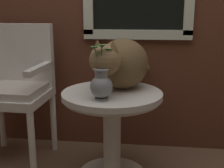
% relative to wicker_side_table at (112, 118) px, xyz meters
% --- Properties ---
extents(wicker_side_table, '(0.62, 0.62, 0.59)m').
position_rel_wicker_side_table_xyz_m(wicker_side_table, '(0.00, 0.00, 0.00)').
color(wicker_side_table, silver).
rests_on(wicker_side_table, ground_plane).
extents(wicker_chair, '(0.49, 0.47, 0.98)m').
position_rel_wicker_side_table_xyz_m(wicker_chair, '(-0.72, 0.22, 0.15)').
color(wicker_chair, silver).
rests_on(wicker_chair, ground_plane).
extents(cat, '(0.42, 0.66, 0.33)m').
position_rel_wicker_side_table_xyz_m(cat, '(0.05, 0.08, 0.34)').
color(cat, brown).
rests_on(cat, wicker_side_table).
extents(pewter_vase_with_ivy, '(0.13, 0.13, 0.31)m').
position_rel_wicker_side_table_xyz_m(pewter_vase_with_ivy, '(-0.04, -0.17, 0.27)').
color(pewter_vase_with_ivy, gray).
rests_on(pewter_vase_with_ivy, wicker_side_table).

